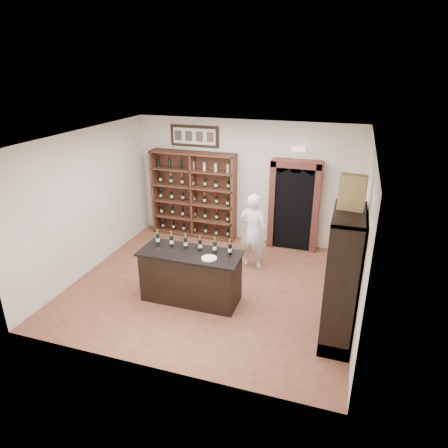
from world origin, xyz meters
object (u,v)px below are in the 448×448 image
(side_cabinet, at_px, (342,298))
(shopkeeper, at_px, (253,231))
(counter_bottle_0, at_px, (158,239))
(wine_shelf, at_px, (194,194))
(tasting_counter, at_px, (191,276))
(wine_crate, at_px, (352,193))

(side_cabinet, bearing_deg, shopkeeper, 135.04)
(counter_bottle_0, height_order, shopkeeper, shopkeeper)
(wine_shelf, bearing_deg, side_cabinet, -40.21)
(side_cabinet, bearing_deg, tasting_counter, 173.72)
(wine_shelf, bearing_deg, shopkeeper, -34.45)
(counter_bottle_0, relative_size, wine_crate, 0.56)
(shopkeeper, bearing_deg, counter_bottle_0, 51.58)
(wine_shelf, height_order, side_cabinet, same)
(shopkeeper, xyz_separation_m, wine_crate, (1.91, -1.83, 1.62))
(wine_shelf, height_order, shopkeeper, wine_shelf)
(counter_bottle_0, bearing_deg, tasting_counter, -11.47)
(tasting_counter, height_order, wine_crate, wine_crate)
(shopkeeper, bearing_deg, tasting_counter, 71.26)
(side_cabinet, bearing_deg, counter_bottle_0, 172.62)
(side_cabinet, xyz_separation_m, wine_crate, (-0.04, 0.11, 1.71))
(tasting_counter, height_order, counter_bottle_0, counter_bottle_0)
(tasting_counter, distance_m, side_cabinet, 2.75)
(tasting_counter, bearing_deg, side_cabinet, -6.28)
(shopkeeper, relative_size, wine_crate, 3.16)
(counter_bottle_0, bearing_deg, wine_crate, -5.60)
(counter_bottle_0, distance_m, shopkeeper, 2.13)
(wine_shelf, xyz_separation_m, counter_bottle_0, (0.38, -2.79, 0.01))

